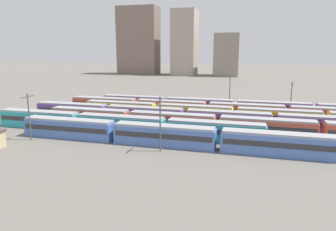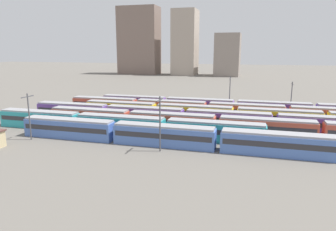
# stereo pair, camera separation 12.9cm
# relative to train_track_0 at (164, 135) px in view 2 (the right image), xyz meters

# --- Properties ---
(ground_plane) EXTENTS (600.00, 600.00, 0.00)m
(ground_plane) POSITION_rel_train_track_0_xyz_m (-16.58, 15.60, -1.90)
(ground_plane) COLOR #666059
(train_track_0) EXTENTS (55.80, 3.06, 3.75)m
(train_track_0) POSITION_rel_train_track_0_xyz_m (0.00, 0.00, 0.00)
(train_track_0) COLOR #4C70BC
(train_track_0) RESTS_ON ground_plane
(train_track_1) EXTENTS (55.80, 3.06, 3.75)m
(train_track_1) POSITION_rel_train_track_0_xyz_m (-10.57, 5.20, 0.00)
(train_track_1) COLOR teal
(train_track_1) RESTS_ON ground_plane
(train_track_2) EXTENTS (93.60, 3.06, 3.75)m
(train_track_2) POSITION_rel_train_track_0_xyz_m (17.50, 10.40, 0.00)
(train_track_2) COLOR #BC4C38
(train_track_2) RESTS_ON ground_plane
(train_track_3) EXTENTS (74.70, 3.06, 3.75)m
(train_track_3) POSITION_rel_train_track_0_xyz_m (0.24, 15.60, 0.00)
(train_track_3) COLOR #6B429E
(train_track_3) RESTS_ON ground_plane
(train_track_4) EXTENTS (93.60, 3.06, 3.75)m
(train_track_4) POSITION_rel_train_track_0_xyz_m (20.29, 20.80, 0.00)
(train_track_4) COLOR yellow
(train_track_4) RESTS_ON ground_plane
(train_track_5) EXTENTS (93.60, 3.06, 3.75)m
(train_track_5) POSITION_rel_train_track_0_xyz_m (13.14, 26.00, 0.00)
(train_track_5) COLOR #BC4C38
(train_track_5) RESTS_ON ground_plane
(train_track_6) EXTENTS (112.50, 3.06, 3.75)m
(train_track_6) POSITION_rel_train_track_0_xyz_m (29.17, 31.20, 0.00)
(train_track_6) COLOR #6B429E
(train_track_6) RESTS_ON ground_plane
(catenary_pole_0) EXTENTS (0.24, 3.20, 8.77)m
(catenary_pole_0) POSITION_rel_train_track_0_xyz_m (-25.05, -3.14, 3.01)
(catenary_pole_0) COLOR #4C4C51
(catenary_pole_0) RESTS_ON ground_plane
(catenary_pole_1) EXTENTS (0.24, 3.20, 9.62)m
(catenary_pole_1) POSITION_rel_train_track_0_xyz_m (8.41, 34.36, 3.45)
(catenary_pole_1) COLOR #4C4C51
(catenary_pole_1) RESTS_ON ground_plane
(catenary_pole_2) EXTENTS (0.24, 3.20, 9.24)m
(catenary_pole_2) POSITION_rel_train_track_0_xyz_m (0.24, -3.10, 3.25)
(catenary_pole_2) COLOR #4C4C51
(catenary_pole_2) RESTS_ON ground_plane
(catenary_pole_3) EXTENTS (0.24, 3.20, 8.60)m
(catenary_pole_3) POSITION_rel_train_track_0_xyz_m (24.00, 34.23, 2.92)
(catenary_pole_3) COLOR #4C4C51
(catenary_pole_3) RESTS_ON ground_plane
(distant_building_0) EXTENTS (26.92, 15.17, 44.81)m
(distant_building_0) POSITION_rel_train_track_0_xyz_m (-63.12, 154.69, 20.50)
(distant_building_0) COLOR #7A665B
(distant_building_0) RESTS_ON ground_plane
(distant_building_1) EXTENTS (15.28, 17.85, 41.88)m
(distant_building_1) POSITION_rel_train_track_0_xyz_m (-30.92, 154.69, 19.03)
(distant_building_1) COLOR #A89989
(distant_building_1) RESTS_ON ground_plane
(distant_building_2) EXTENTS (15.33, 20.49, 26.56)m
(distant_building_2) POSITION_rel_train_track_0_xyz_m (-2.99, 154.69, 11.37)
(distant_building_2) COLOR gray
(distant_building_2) RESTS_ON ground_plane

